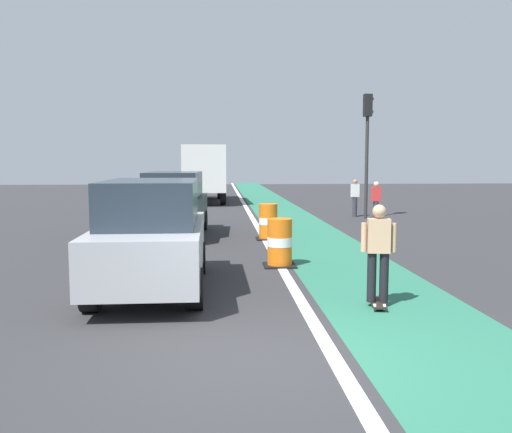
{
  "coord_description": "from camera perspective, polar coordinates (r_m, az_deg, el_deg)",
  "views": [
    {
      "loc": [
        -0.49,
        -6.47,
        2.39
      ],
      "look_at": [
        0.37,
        6.25,
        1.1
      ],
      "focal_mm": 38.59,
      "sensor_mm": 36.0,
      "label": 1
    }
  ],
  "objects": [
    {
      "name": "traffic_light_corner",
      "position": [
        23.25,
        11.47,
        8.41
      ],
      "size": [
        0.41,
        0.32,
        5.1
      ],
      "color": "#2D2D2D",
      "rests_on": "ground"
    },
    {
      "name": "ground_plane",
      "position": [
        6.92,
        0.43,
        -14.46
      ],
      "size": [
        100.0,
        100.0,
        0.0
      ],
      "primitive_type": "plane",
      "color": "#2D2D30"
    },
    {
      "name": "parked_suv_second",
      "position": [
        17.75,
        -8.5,
        1.34
      ],
      "size": [
        2.06,
        4.67,
        2.04
      ],
      "color": "black",
      "rests_on": "ground"
    },
    {
      "name": "traffic_barrel_front",
      "position": [
        12.51,
        2.47,
        -2.77
      ],
      "size": [
        0.73,
        0.73,
        1.09
      ],
      "color": "orange",
      "rests_on": "ground"
    },
    {
      "name": "lane_divider_stripe",
      "position": [
        18.68,
        0.43,
        -1.55
      ],
      "size": [
        0.2,
        80.0,
        0.01
      ],
      "primitive_type": "cube",
      "color": "silver",
      "rests_on": "ground"
    },
    {
      "name": "parked_suv_nearest",
      "position": [
        10.33,
        -10.75,
        -1.86
      ],
      "size": [
        1.96,
        4.62,
        2.04
      ],
      "color": "#9EA0A5",
      "rests_on": "ground"
    },
    {
      "name": "bike_lane_strip",
      "position": [
        18.85,
        4.98,
        -1.51
      ],
      "size": [
        2.5,
        80.0,
        0.01
      ],
      "primitive_type": "cube",
      "color": "#286B51",
      "rests_on": "ground"
    },
    {
      "name": "pedestrian_crossing",
      "position": [
        23.88,
        10.22,
        2.03
      ],
      "size": [
        0.34,
        0.2,
        1.61
      ],
      "color": "#33333D",
      "rests_on": "ground"
    },
    {
      "name": "skateboarder_on_lane",
      "position": [
        9.22,
        12.57,
        -3.6
      ],
      "size": [
        0.56,
        0.82,
        1.69
      ],
      "color": "black",
      "rests_on": "ground"
    },
    {
      "name": "delivery_truck_down_block",
      "position": [
        32.07,
        -5.47,
        4.79
      ],
      "size": [
        2.55,
        7.67,
        3.23
      ],
      "color": "silver",
      "rests_on": "ground"
    },
    {
      "name": "traffic_barrel_mid",
      "position": [
        16.78,
        1.28,
        -0.58
      ],
      "size": [
        0.73,
        0.73,
        1.09
      ],
      "color": "orange",
      "rests_on": "ground"
    },
    {
      "name": "pedestrian_waiting",
      "position": [
        21.43,
        12.33,
        1.57
      ],
      "size": [
        0.34,
        0.2,
        1.61
      ],
      "color": "#33333D",
      "rests_on": "ground"
    }
  ]
}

